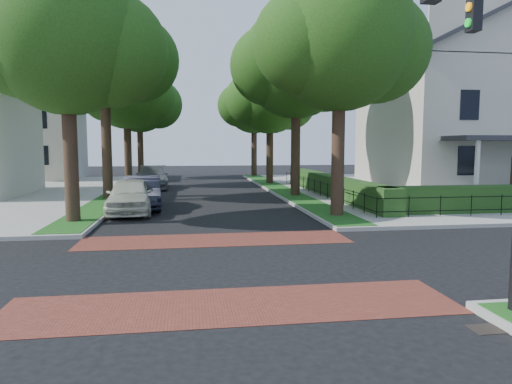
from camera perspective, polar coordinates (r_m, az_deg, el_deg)
ground at (r=12.42m, az=-4.25°, el=-9.02°), size 120.00×120.00×0.00m
sidewalk_ne at (r=37.17m, az=24.93°, el=0.52°), size 30.00×30.00×0.15m
crosswalk_far at (r=15.53m, az=-5.08°, el=-5.98°), size 9.00×2.20×0.01m
crosswalk_near at (r=9.37m, az=-2.85°, el=-13.99°), size 9.00×2.20×0.01m
storm_drain at (r=9.22m, az=27.14°, el=-14.99°), size 0.65×0.45×0.01m
grass_strip_ne at (r=31.84m, az=3.06°, el=0.40°), size 1.60×29.80×0.02m
grass_strip_nw at (r=31.56m, az=-16.55°, el=0.12°), size 1.60×29.80×0.02m
tree_right_near at (r=20.74m, az=10.53°, el=18.13°), size 7.75×6.67×10.66m
tree_right_mid at (r=28.38m, az=5.16°, el=15.58°), size 8.25×7.09×11.22m
tree_right_far at (r=36.95m, az=1.84°, el=11.64°), size 7.25×6.23×9.74m
tree_right_back at (r=45.84m, az=-0.16°, el=10.97°), size 7.50×6.45×10.20m
tree_left_near at (r=20.16m, az=-22.22°, el=17.12°), size 7.50×6.45×10.20m
tree_left_mid at (r=28.08m, az=-18.21°, el=16.17°), size 8.00×6.88×11.48m
tree_left_far at (r=36.69m, az=-15.71°, el=11.80°), size 7.00×6.02×9.86m
tree_left_back at (r=45.64m, az=-14.22°, el=11.00°), size 7.75×6.66×10.44m
hedge_main_road at (r=28.39m, az=9.25°, el=0.87°), size 1.00×18.00×1.20m
fence_main_road at (r=28.18m, az=7.69°, el=0.55°), size 0.06×18.00×0.90m
house_victorian at (r=33.49m, az=25.40°, el=10.16°), size 13.00×13.05×12.48m
house_left_far at (r=46.39m, az=-26.92°, el=7.53°), size 10.00×9.00×10.14m
traffic_signal at (r=9.59m, az=29.36°, el=14.25°), size 2.17×2.00×8.00m
parked_car_front at (r=22.06m, az=-15.44°, el=-0.45°), size 2.21×5.01×1.68m
parked_car_middle at (r=23.55m, az=-13.99°, el=-0.07°), size 2.16×5.13×1.65m
parked_car_rear at (r=34.55m, az=-12.85°, el=1.81°), size 2.54×5.79×1.65m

